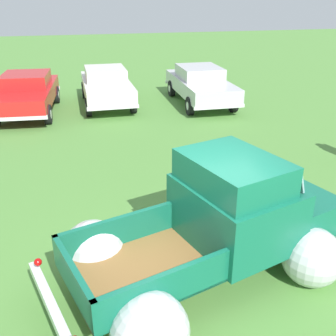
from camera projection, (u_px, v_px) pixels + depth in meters
name	position (u px, v px, depth m)	size (l,w,h in m)	color
ground_plane	(198.00, 278.00, 6.15)	(80.00, 80.00, 0.00)	#548C3D
vintage_pickup_truck	(221.00, 230.00, 6.03)	(4.98, 3.73, 1.96)	black
show_car_0	(27.00, 92.00, 14.22)	(2.24, 4.54, 1.43)	black
show_car_1	(106.00, 85.00, 15.31)	(1.84, 4.29, 1.43)	black
show_car_2	(200.00, 84.00, 15.54)	(1.93, 4.62, 1.43)	black
lane_cone_0	(253.00, 187.00, 8.32)	(0.36, 0.36, 0.63)	black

